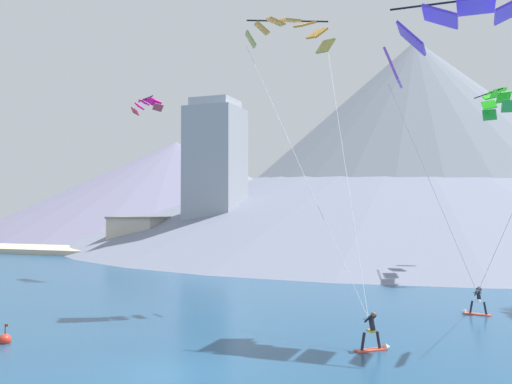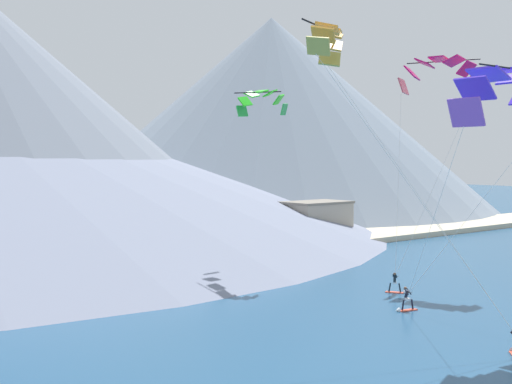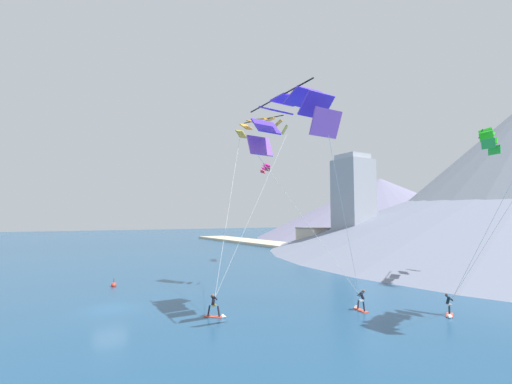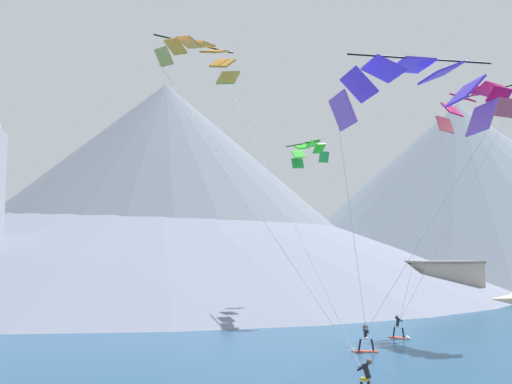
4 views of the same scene
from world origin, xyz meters
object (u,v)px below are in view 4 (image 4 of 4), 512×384
(kitesurfer_near_trail, at_px, (363,343))
(kitesurfer_mid_center, at_px, (401,332))
(parafoil_kite_near_trail, at_px, (413,88))
(parafoil_kite_near_lead, at_px, (201,57))
(parafoil_kite_mid_center, at_px, (474,103))
(parafoil_kite_distant_low_drift, at_px, (308,151))

(kitesurfer_near_trail, distance_m, kitesurfer_mid_center, 6.48)
(parafoil_kite_near_trail, bearing_deg, parafoil_kite_near_lead, 157.74)
(kitesurfer_mid_center, distance_m, parafoil_kite_mid_center, 19.52)
(kitesurfer_mid_center, xyz_separation_m, parafoil_kite_near_lead, (-15.26, -7.24, 16.78))
(parafoil_kite_distant_low_drift, bearing_deg, parafoil_kite_near_trail, -94.02)
(kitesurfer_near_trail, bearing_deg, parafoil_kite_near_lead, -165.23)
(kitesurfer_near_trail, xyz_separation_m, parafoil_kite_distant_low_drift, (1.97, 17.88, 15.34))
(parafoil_kite_mid_center, bearing_deg, parafoil_kite_distant_low_drift, 133.49)
(parafoil_kite_near_lead, height_order, parafoil_kite_distant_low_drift, parafoil_kite_near_lead)
(parafoil_kite_distant_low_drift, bearing_deg, parafoil_kite_mid_center, -46.51)
(parafoil_kite_near_trail, distance_m, parafoil_kite_mid_center, 18.89)
(parafoil_kite_near_lead, distance_m, parafoil_kite_near_trail, 11.88)
(parafoil_kite_distant_low_drift, bearing_deg, kitesurfer_mid_center, -78.44)
(kitesurfer_near_trail, distance_m, parafoil_kite_distant_low_drift, 23.64)
(kitesurfer_near_trail, bearing_deg, kitesurfer_mid_center, 43.41)
(kitesurfer_near_trail, bearing_deg, parafoil_kite_near_trail, -88.38)
(parafoil_kite_near_trail, bearing_deg, kitesurfer_mid_center, 68.84)
(kitesurfer_near_trail, relative_size, kitesurfer_mid_center, 1.04)
(kitesurfer_near_trail, distance_m, parafoil_kite_mid_center, 22.72)
(kitesurfer_mid_center, xyz_separation_m, parafoil_kite_distant_low_drift, (-2.74, 13.42, 15.37))
(parafoil_kite_near_lead, bearing_deg, parafoil_kite_near_trail, -22.26)
(parafoil_kite_near_lead, relative_size, parafoil_kite_near_trail, 1.14)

